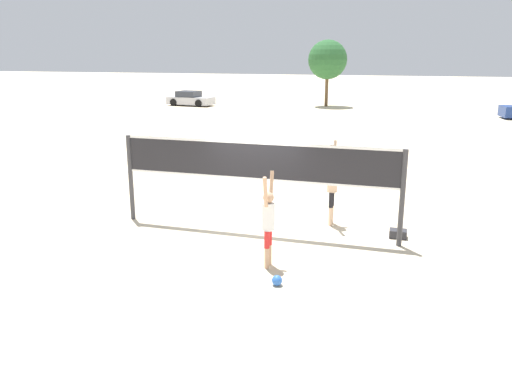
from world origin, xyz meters
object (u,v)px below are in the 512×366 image
at_px(volleyball, 277,280).
at_px(gear_bag, 398,234).
at_px(player_spiker, 268,219).
at_px(tree_left_cluster, 328,60).
at_px(parked_car_near, 190,99).
at_px(player_blocker, 332,181).
at_px(volleyball_net, 256,169).

distance_m(volleyball, gear_bag, 4.17).
height_order(player_spiker, tree_left_cluster, tree_left_cluster).
distance_m(parked_car_near, tree_left_cluster, 12.63).
bearing_deg(parked_car_near, tree_left_cluster, 19.66).
xyz_separation_m(player_blocker, gear_bag, (1.78, -0.54, -1.11)).
bearing_deg(player_blocker, parked_car_near, -149.76).
bearing_deg(volleyball, volleyball_net, 114.00).
bearing_deg(volleyball, gear_bag, 56.75).
xyz_separation_m(volleyball, gear_bag, (2.29, 3.49, -0.00)).
bearing_deg(volleyball_net, volleyball, -66.00).
bearing_deg(volleyball, tree_left_cluster, 97.09).
xyz_separation_m(player_blocker, parked_car_near, (-16.74, 28.72, -0.62)).
height_order(player_blocker, gear_bag, player_blocker).
distance_m(gear_bag, tree_left_cluster, 33.06).
bearing_deg(player_blocker, player_spiker, -16.15).
bearing_deg(player_blocker, gear_bag, 73.21).
xyz_separation_m(player_spiker, tree_left_cluster, (-4.01, 34.77, 2.92)).
bearing_deg(player_blocker, volleyball_net, -58.46).
relative_size(gear_bag, tree_left_cluster, 0.08).
height_order(volleyball_net, gear_bag, volleyball_net).
bearing_deg(tree_left_cluster, volleyball_net, -84.54).
height_order(volleyball, gear_bag, volleyball).
distance_m(volleyball_net, tree_left_cluster, 32.93).
height_order(volleyball, tree_left_cluster, tree_left_cluster).
height_order(volleyball_net, volleyball, volleyball_net).
bearing_deg(tree_left_cluster, player_spiker, -83.42).
bearing_deg(player_spiker, volleyball_net, 23.10).
relative_size(player_blocker, tree_left_cluster, 0.40).
bearing_deg(tree_left_cluster, gear_bag, -78.19).
xyz_separation_m(volleyball_net, gear_bag, (3.59, 0.57, -1.56)).
xyz_separation_m(volleyball_net, volleyball, (1.30, -2.92, -1.56)).
bearing_deg(parked_car_near, player_blocker, -53.77).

